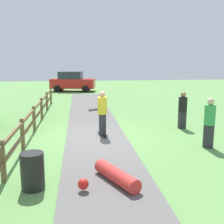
{
  "coord_description": "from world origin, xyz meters",
  "views": [
    {
      "loc": [
        -0.67,
        -10.78,
        3.07
      ],
      "look_at": [
        0.65,
        0.08,
        1.0
      ],
      "focal_mm": 44.64,
      "sensor_mm": 36.0,
      "label": 1
    }
  ],
  "objects_px": {
    "skater_riding": "(102,111)",
    "bystander_green": "(209,121)",
    "trash_bin": "(33,171)",
    "bystander_black": "(183,109)",
    "skateboard_loose": "(94,109)",
    "parked_car_red": "(72,81)",
    "skater_fallen": "(114,176)"
  },
  "relations": [
    {
      "from": "skater_riding",
      "to": "bystander_green",
      "type": "distance_m",
      "value": 4.06
    },
    {
      "from": "bystander_black",
      "to": "skateboard_loose",
      "type": "bearing_deg",
      "value": 126.87
    },
    {
      "from": "bystander_black",
      "to": "skater_riding",
      "type": "bearing_deg",
      "value": -166.76
    },
    {
      "from": "bystander_green",
      "to": "parked_car_red",
      "type": "relative_size",
      "value": 0.4
    },
    {
      "from": "bystander_green",
      "to": "skater_fallen",
      "type": "bearing_deg",
      "value": -146.03
    },
    {
      "from": "skater_fallen",
      "to": "skater_riding",
      "type": "bearing_deg",
      "value": 88.72
    },
    {
      "from": "bystander_black",
      "to": "skater_fallen",
      "type": "bearing_deg",
      "value": -125.56
    },
    {
      "from": "trash_bin",
      "to": "skater_riding",
      "type": "height_order",
      "value": "skater_riding"
    },
    {
      "from": "bystander_green",
      "to": "skateboard_loose",
      "type": "bearing_deg",
      "value": 114.86
    },
    {
      "from": "trash_bin",
      "to": "bystander_green",
      "type": "bearing_deg",
      "value": 24.05
    },
    {
      "from": "skateboard_loose",
      "to": "bystander_green",
      "type": "bearing_deg",
      "value": -65.14
    },
    {
      "from": "bystander_green",
      "to": "parked_car_red",
      "type": "height_order",
      "value": "parked_car_red"
    },
    {
      "from": "bystander_black",
      "to": "bystander_green",
      "type": "xyz_separation_m",
      "value": [
        -0.11,
        -2.81,
        0.08
      ]
    },
    {
      "from": "skater_riding",
      "to": "bystander_black",
      "type": "distance_m",
      "value": 3.78
    },
    {
      "from": "skater_riding",
      "to": "bystander_green",
      "type": "bearing_deg",
      "value": -28.59
    },
    {
      "from": "skater_fallen",
      "to": "skateboard_loose",
      "type": "height_order",
      "value": "skater_fallen"
    },
    {
      "from": "skateboard_loose",
      "to": "bystander_black",
      "type": "relative_size",
      "value": 0.46
    },
    {
      "from": "skateboard_loose",
      "to": "bystander_black",
      "type": "distance_m",
      "value": 6.2
    },
    {
      "from": "skater_riding",
      "to": "bystander_green",
      "type": "xyz_separation_m",
      "value": [
        3.57,
        -1.94,
        -0.06
      ]
    },
    {
      "from": "trash_bin",
      "to": "skater_fallen",
      "type": "height_order",
      "value": "trash_bin"
    },
    {
      "from": "skateboard_loose",
      "to": "bystander_black",
      "type": "xyz_separation_m",
      "value": [
        3.69,
        -4.92,
        0.82
      ]
    },
    {
      "from": "bystander_black",
      "to": "parked_car_red",
      "type": "bearing_deg",
      "value": 108.34
    },
    {
      "from": "trash_bin",
      "to": "skater_fallen",
      "type": "distance_m",
      "value": 1.98
    },
    {
      "from": "trash_bin",
      "to": "skateboard_loose",
      "type": "height_order",
      "value": "trash_bin"
    },
    {
      "from": "trash_bin",
      "to": "skater_riding",
      "type": "relative_size",
      "value": 0.49
    },
    {
      "from": "trash_bin",
      "to": "skateboard_loose",
      "type": "distance_m",
      "value": 10.45
    },
    {
      "from": "skater_riding",
      "to": "parked_car_red",
      "type": "distance_m",
      "value": 16.55
    },
    {
      "from": "skater_fallen",
      "to": "parked_car_red",
      "type": "relative_size",
      "value": 0.36
    },
    {
      "from": "skater_riding",
      "to": "parked_car_red",
      "type": "relative_size",
      "value": 0.41
    },
    {
      "from": "skater_riding",
      "to": "bystander_black",
      "type": "height_order",
      "value": "skater_riding"
    },
    {
      "from": "skater_fallen",
      "to": "bystander_black",
      "type": "xyz_separation_m",
      "value": [
        3.77,
        5.28,
        0.71
      ]
    },
    {
      "from": "trash_bin",
      "to": "bystander_green",
      "type": "distance_m",
      "value": 6.19
    }
  ]
}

